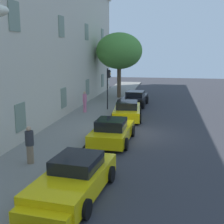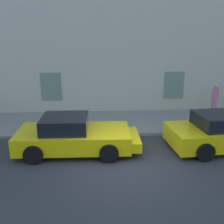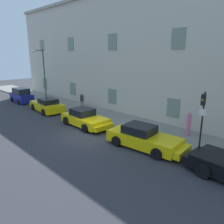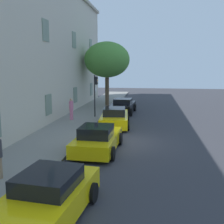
{
  "view_description": "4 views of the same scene",
  "coord_description": "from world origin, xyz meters",
  "px_view_note": "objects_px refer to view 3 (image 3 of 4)",
  "views": [
    {
      "loc": [
        -17.91,
        -1.83,
        5.11
      ],
      "look_at": [
        -0.87,
        1.38,
        1.54
      ],
      "focal_mm": 47.96,
      "sensor_mm": 36.0,
      "label": 1
    },
    {
      "loc": [
        -0.9,
        -7.69,
        4.27
      ],
      "look_at": [
        -0.26,
        2.82,
        1.03
      ],
      "focal_mm": 39.97,
      "sensor_mm": 36.0,
      "label": 2
    },
    {
      "loc": [
        11.92,
        -9.31,
        5.75
      ],
      "look_at": [
        -0.36,
        2.85,
        1.13
      ],
      "focal_mm": 35.1,
      "sensor_mm": 36.0,
      "label": 3
    },
    {
      "loc": [
        -14.86,
        -1.56,
        4.31
      ],
      "look_at": [
        1.92,
        1.01,
        1.43
      ],
      "focal_mm": 42.72,
      "sensor_mm": 36.0,
      "label": 4
    }
  ],
  "objects_px": {
    "sportscar_white_middle": "(146,139)",
    "pedestrian_strolling": "(189,123)",
    "hatchback_parked": "(22,96)",
    "sportscar_yellow_flank": "(86,119)",
    "sportscar_red_lead": "(47,105)",
    "street_lamp": "(41,67)",
    "traffic_light": "(203,111)",
    "pedestrian_admiring": "(82,101)"
  },
  "relations": [
    {
      "from": "sportscar_yellow_flank",
      "to": "traffic_light",
      "type": "distance_m",
      "value": 8.98
    },
    {
      "from": "street_lamp",
      "to": "pedestrian_strolling",
      "type": "xyz_separation_m",
      "value": [
        16.9,
        2.19,
        -3.3
      ]
    },
    {
      "from": "sportscar_yellow_flank",
      "to": "sportscar_white_middle",
      "type": "distance_m",
      "value": 6.03
    },
    {
      "from": "hatchback_parked",
      "to": "pedestrian_admiring",
      "type": "relative_size",
      "value": 2.17
    },
    {
      "from": "hatchback_parked",
      "to": "pedestrian_strolling",
      "type": "bearing_deg",
      "value": 10.01
    },
    {
      "from": "sportscar_red_lead",
      "to": "street_lamp",
      "type": "bearing_deg",
      "value": 157.84
    },
    {
      "from": "sportscar_white_middle",
      "to": "street_lamp",
      "type": "height_order",
      "value": "street_lamp"
    },
    {
      "from": "sportscar_red_lead",
      "to": "sportscar_yellow_flank",
      "type": "height_order",
      "value": "sportscar_yellow_flank"
    },
    {
      "from": "pedestrian_strolling",
      "to": "pedestrian_admiring",
      "type": "bearing_deg",
      "value": -176.54
    },
    {
      "from": "hatchback_parked",
      "to": "pedestrian_strolling",
      "type": "xyz_separation_m",
      "value": [
        19.8,
        3.5,
        0.24
      ]
    },
    {
      "from": "sportscar_yellow_flank",
      "to": "hatchback_parked",
      "type": "distance_m",
      "value": 12.79
    },
    {
      "from": "traffic_light",
      "to": "pedestrian_admiring",
      "type": "xyz_separation_m",
      "value": [
        -12.96,
        0.97,
        -1.51
      ]
    },
    {
      "from": "street_lamp",
      "to": "pedestrian_strolling",
      "type": "relative_size",
      "value": 3.56
    },
    {
      "from": "sportscar_red_lead",
      "to": "pedestrian_admiring",
      "type": "bearing_deg",
      "value": 48.79
    },
    {
      "from": "sportscar_red_lead",
      "to": "hatchback_parked",
      "type": "height_order",
      "value": "hatchback_parked"
    },
    {
      "from": "street_lamp",
      "to": "sportscar_red_lead",
      "type": "bearing_deg",
      "value": -22.16
    },
    {
      "from": "sportscar_white_middle",
      "to": "pedestrian_strolling",
      "type": "xyz_separation_m",
      "value": [
        0.98,
        3.63,
        0.42
      ]
    },
    {
      "from": "sportscar_white_middle",
      "to": "pedestrian_strolling",
      "type": "height_order",
      "value": "pedestrian_strolling"
    },
    {
      "from": "sportscar_red_lead",
      "to": "hatchback_parked",
      "type": "bearing_deg",
      "value": -179.44
    },
    {
      "from": "street_lamp",
      "to": "pedestrian_strolling",
      "type": "distance_m",
      "value": 17.36
    },
    {
      "from": "sportscar_red_lead",
      "to": "traffic_light",
      "type": "height_order",
      "value": "traffic_light"
    },
    {
      "from": "sportscar_red_lead",
      "to": "sportscar_yellow_flank",
      "type": "bearing_deg",
      "value": -1.64
    },
    {
      "from": "pedestrian_admiring",
      "to": "pedestrian_strolling",
      "type": "xyz_separation_m",
      "value": [
        11.42,
        0.69,
        0.01
      ]
    },
    {
      "from": "sportscar_yellow_flank",
      "to": "pedestrian_admiring",
      "type": "xyz_separation_m",
      "value": [
        -4.41,
        2.94,
        0.41
      ]
    },
    {
      "from": "sportscar_yellow_flank",
      "to": "hatchback_parked",
      "type": "height_order",
      "value": "hatchback_parked"
    },
    {
      "from": "sportscar_white_middle",
      "to": "street_lamp",
      "type": "bearing_deg",
      "value": 174.8
    },
    {
      "from": "hatchback_parked",
      "to": "pedestrian_admiring",
      "type": "distance_m",
      "value": 8.84
    },
    {
      "from": "street_lamp",
      "to": "pedestrian_admiring",
      "type": "height_order",
      "value": "street_lamp"
    },
    {
      "from": "sportscar_red_lead",
      "to": "pedestrian_strolling",
      "type": "bearing_deg",
      "value": 13.96
    },
    {
      "from": "traffic_light",
      "to": "pedestrian_admiring",
      "type": "bearing_deg",
      "value": 175.73
    },
    {
      "from": "sportscar_red_lead",
      "to": "pedestrian_strolling",
      "type": "relative_size",
      "value": 2.9
    },
    {
      "from": "pedestrian_admiring",
      "to": "sportscar_yellow_flank",
      "type": "bearing_deg",
      "value": -33.68
    },
    {
      "from": "street_lamp",
      "to": "pedestrian_admiring",
      "type": "bearing_deg",
      "value": 15.26
    },
    {
      "from": "sportscar_yellow_flank",
      "to": "street_lamp",
      "type": "relative_size",
      "value": 0.76
    },
    {
      "from": "sportscar_yellow_flank",
      "to": "street_lamp",
      "type": "xyz_separation_m",
      "value": [
        -9.89,
        1.45,
        3.72
      ]
    },
    {
      "from": "sportscar_red_lead",
      "to": "sportscar_yellow_flank",
      "type": "distance_m",
      "value": 6.82
    },
    {
      "from": "sportscar_red_lead",
      "to": "pedestrian_admiring",
      "type": "height_order",
      "value": "pedestrian_admiring"
    },
    {
      "from": "hatchback_parked",
      "to": "traffic_light",
      "type": "height_order",
      "value": "traffic_light"
    },
    {
      "from": "sportscar_white_middle",
      "to": "hatchback_parked",
      "type": "distance_m",
      "value": 18.83
    },
    {
      "from": "street_lamp",
      "to": "traffic_light",
      "type": "bearing_deg",
      "value": 1.64
    },
    {
      "from": "sportscar_red_lead",
      "to": "traffic_light",
      "type": "relative_size",
      "value": 1.43
    },
    {
      "from": "traffic_light",
      "to": "street_lamp",
      "type": "xyz_separation_m",
      "value": [
        -18.44,
        -0.53,
        1.8
      ]
    }
  ]
}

